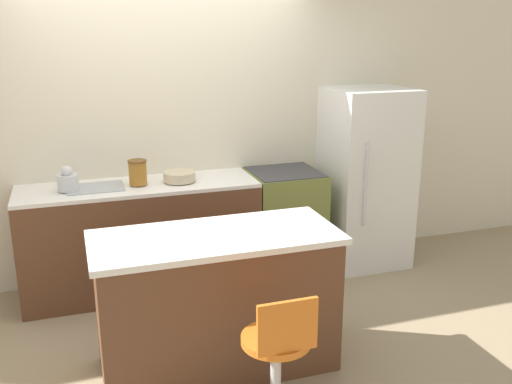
{
  "coord_description": "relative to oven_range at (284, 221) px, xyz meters",
  "views": [
    {
      "loc": [
        -0.79,
        -4.2,
        2.17
      ],
      "look_at": [
        0.5,
        -0.33,
        0.97
      ],
      "focal_mm": 40.0,
      "sensor_mm": 36.0,
      "label": 1
    }
  ],
  "objects": [
    {
      "name": "refrigerator",
      "position": [
        0.78,
        -0.03,
        0.35
      ],
      "size": [
        0.71,
        0.69,
        1.63
      ],
      "color": "silver",
      "rests_on": "ground_plane"
    },
    {
      "name": "wall_back",
      "position": [
        -0.99,
        0.33,
        0.84
      ],
      "size": [
        8.0,
        0.06,
        2.6
      ],
      "color": "beige",
      "rests_on": "ground_plane"
    },
    {
      "name": "ground_plane",
      "position": [
        -0.99,
        -0.32,
        -0.46
      ],
      "size": [
        14.0,
        14.0,
        0.0
      ],
      "primitive_type": "plane",
      "color": "#998466"
    },
    {
      "name": "oven_range",
      "position": [
        0.0,
        0.0,
        0.0
      ],
      "size": [
        0.61,
        0.61,
        0.93
      ],
      "color": "olive",
      "rests_on": "ground_plane"
    },
    {
      "name": "mixing_bowl",
      "position": [
        -0.94,
        -0.02,
        0.5
      ],
      "size": [
        0.26,
        0.26,
        0.08
      ],
      "color": "#C1B28E",
      "rests_on": "back_counter"
    },
    {
      "name": "kettle",
      "position": [
        -1.82,
        -0.02,
        0.54
      ],
      "size": [
        0.16,
        0.16,
        0.2
      ],
      "color": "silver",
      "rests_on": "back_counter"
    },
    {
      "name": "kitchen_island",
      "position": [
        -0.97,
        -1.31,
        -0.0
      ],
      "size": [
        1.54,
        0.67,
        0.92
      ],
      "color": "brown",
      "rests_on": "ground_plane"
    },
    {
      "name": "stool_chair",
      "position": [
        -0.82,
        -2.01,
        -0.05
      ],
      "size": [
        0.38,
        0.38,
        0.85
      ],
      "color": "#B7B7BC",
      "rests_on": "ground_plane"
    },
    {
      "name": "canister_jar",
      "position": [
        -1.28,
        -0.02,
        0.57
      ],
      "size": [
        0.15,
        0.15,
        0.2
      ],
      "color": "#9E6623",
      "rests_on": "back_counter"
    },
    {
      "name": "back_counter",
      "position": [
        -1.28,
        0.0,
        -0.0
      ],
      "size": [
        1.92,
        0.6,
        0.93
      ],
      "color": "brown",
      "rests_on": "ground_plane"
    }
  ]
}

